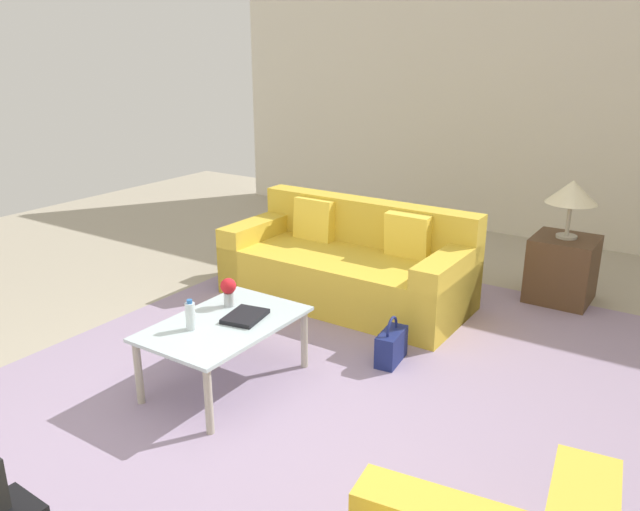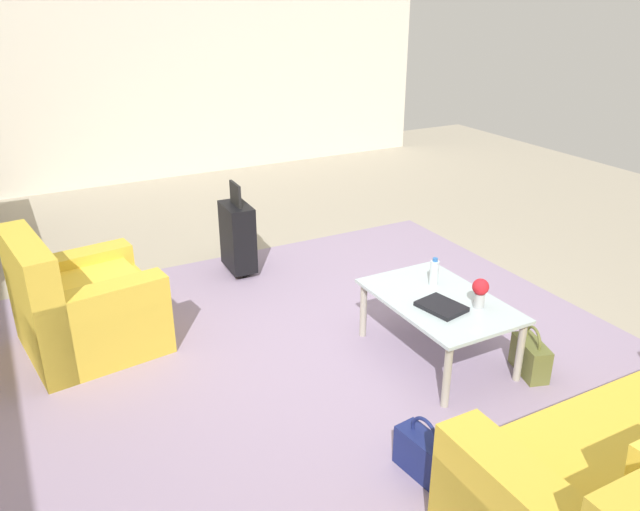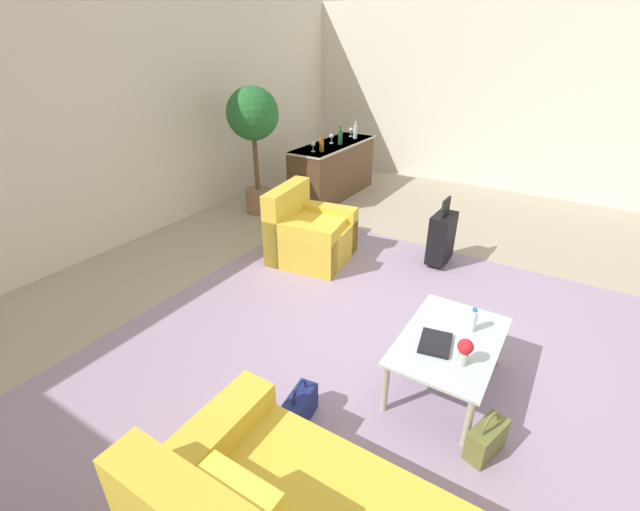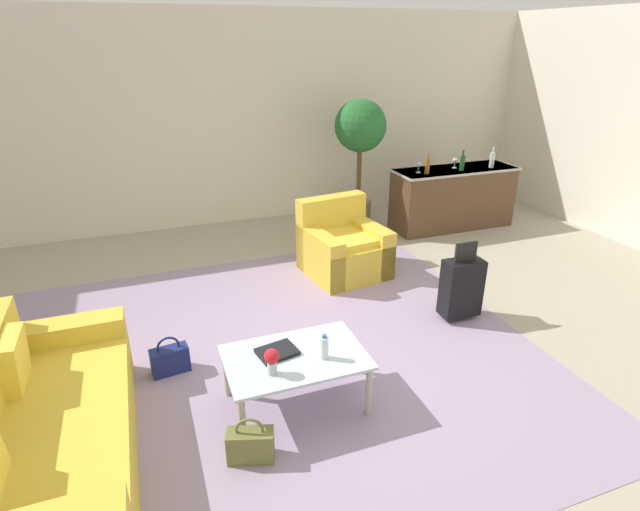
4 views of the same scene
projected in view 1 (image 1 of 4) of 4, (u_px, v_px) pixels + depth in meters
ground_plane at (246, 437)px, 3.67m from camera, size 12.00×12.00×0.00m
wall_left at (525, 105)px, 7.17m from camera, size 0.12×8.00×3.10m
area_rug at (330, 401)px, 4.03m from camera, size 5.20×4.40×0.01m
couch at (351, 267)px, 5.62m from camera, size 0.99×2.16×0.86m
coffee_table at (225, 330)px, 4.12m from camera, size 1.07×0.70×0.46m
water_bottle at (190, 316)px, 3.96m from camera, size 0.06×0.06×0.20m
coffee_table_book at (245, 316)px, 4.15m from camera, size 0.33×0.28×0.03m
flower_vase at (228, 290)px, 4.31m from camera, size 0.11×0.11×0.21m
side_table at (562, 269)px, 5.57m from camera, size 0.54×0.54×0.59m
table_lamp at (572, 193)px, 5.35m from camera, size 0.44×0.44×0.51m
handbag_navy at (391, 346)px, 4.50m from camera, size 0.33×0.18×0.36m
handbag_olive at (225, 327)px, 4.80m from camera, size 0.35×0.23×0.36m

